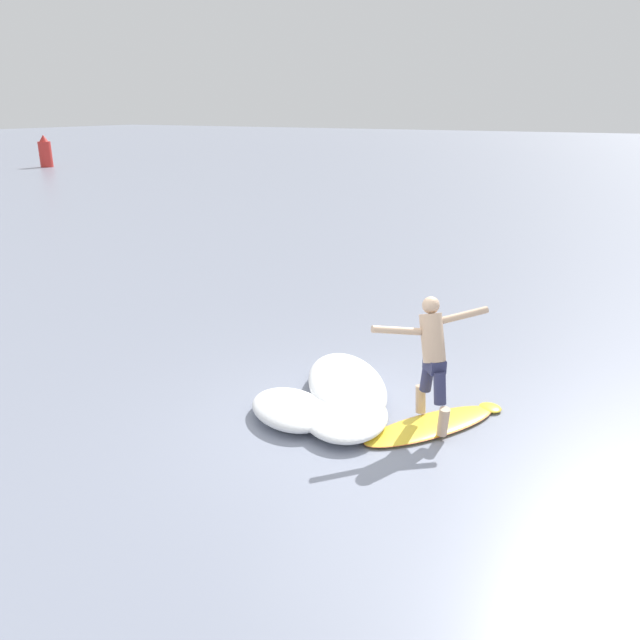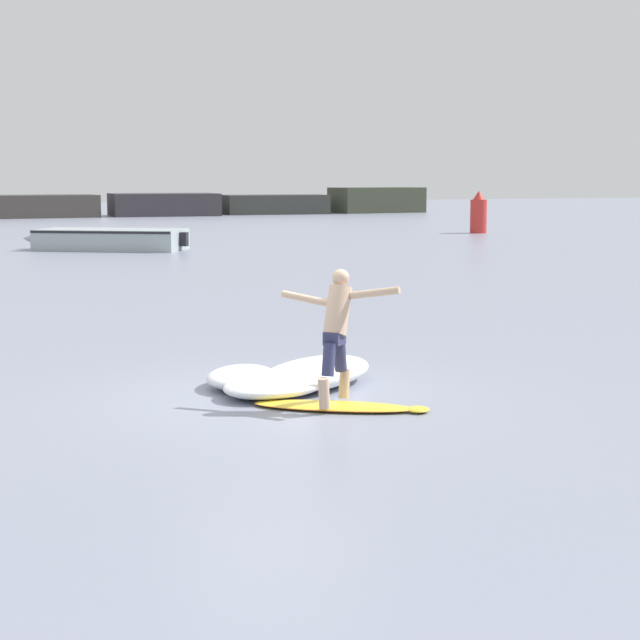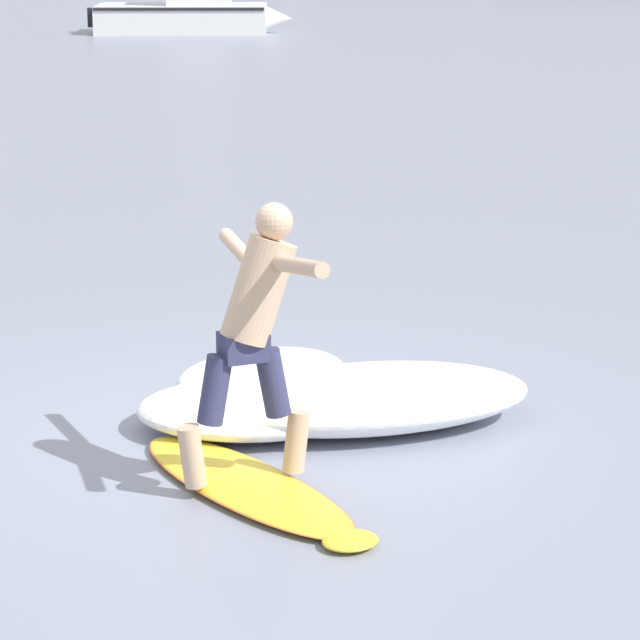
# 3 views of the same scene
# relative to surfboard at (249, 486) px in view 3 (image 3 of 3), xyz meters

# --- Properties ---
(ground_plane) EXTENTS (200.00, 200.00, 0.00)m
(ground_plane) POSITION_rel_surfboard_xyz_m (-0.53, 0.84, -0.04)
(ground_plane) COLOR gray
(surfboard) EXTENTS (2.05, 1.58, 0.21)m
(surfboard) POSITION_rel_surfboard_xyz_m (0.00, 0.00, 0.00)
(surfboard) COLOR yellow
(surfboard) RESTS_ON ground
(surfer) EXTENTS (1.14, 1.17, 1.62)m
(surfer) POSITION_rel_surfboard_xyz_m (0.02, 0.07, 0.98)
(surfer) COLOR #CFAA8A
(surfer) RESTS_ON surfboard
(fishing_boat_near_jetty) EXTENTS (5.53, 3.74, 3.07)m
(fishing_boat_near_jetty) POSITION_rel_surfboard_xyz_m (-15.27, 30.84, 0.70)
(fishing_boat_near_jetty) COLOR white
(fishing_boat_near_jetty) RESTS_ON ground
(wave_foam_at_tail) EXTENTS (1.84, 1.66, 0.27)m
(wave_foam_at_tail) POSITION_rel_surfboard_xyz_m (-0.43, 1.04, 0.10)
(wave_foam_at_tail) COLOR white
(wave_foam_at_tail) RESTS_ON ground
(wave_foam_at_nose) EXTENTS (2.40, 2.11, 0.38)m
(wave_foam_at_nose) POSITION_rel_surfboard_xyz_m (0.26, 1.34, 0.16)
(wave_foam_at_nose) COLOR white
(wave_foam_at_nose) RESTS_ON ground
(wave_foam_beside) EXTENTS (1.45, 1.57, 0.28)m
(wave_foam_beside) POSITION_rel_surfboard_xyz_m (-0.65, 1.72, 0.10)
(wave_foam_beside) COLOR white
(wave_foam_beside) RESTS_ON ground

